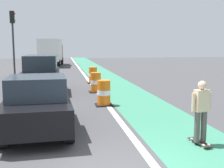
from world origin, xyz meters
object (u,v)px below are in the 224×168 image
object	(u,v)px
parked_sedan_nearest	(38,104)
traffic_barrel_back	(93,75)
parked_suv_second	(42,74)
traffic_light_corner	(13,33)
skateboarder_on_lane	(201,111)
traffic_barrel_mid	(96,83)
traffic_barrel_front	(104,93)
delivery_truck_down_block	(51,51)

from	to	relation	value
parked_sedan_nearest	traffic_barrel_back	xyz separation A→B (m)	(2.81, 10.54, -0.30)
parked_suv_second	traffic_light_corner	distance (m)	7.96
skateboarder_on_lane	traffic_barrel_mid	bearing A→B (deg)	100.97
traffic_barrel_front	traffic_barrel_mid	bearing A→B (deg)	88.91
parked_suv_second	traffic_barrel_front	bearing A→B (deg)	-53.50
skateboarder_on_lane	parked_sedan_nearest	bearing A→B (deg)	155.68
delivery_truck_down_block	traffic_barrel_back	bearing A→B (deg)	-78.85
skateboarder_on_lane	traffic_barrel_front	size ratio (longest dim) A/B	1.55
traffic_barrel_mid	delivery_truck_down_block	world-z (taller)	delivery_truck_down_block
traffic_barrel_back	delivery_truck_down_block	size ratio (longest dim) A/B	0.14
parked_sedan_nearest	parked_suv_second	distance (m)	7.19
parked_suv_second	traffic_barrel_back	bearing A→B (deg)	46.84
delivery_truck_down_block	traffic_light_corner	bearing A→B (deg)	-100.76
traffic_barrel_back	traffic_light_corner	world-z (taller)	traffic_light_corner
traffic_barrel_front	traffic_barrel_mid	world-z (taller)	same
parked_sedan_nearest	traffic_barrel_front	distance (m)	4.18
traffic_light_corner	skateboarder_on_lane	bearing A→B (deg)	-66.42
traffic_light_corner	delivery_truck_down_block	bearing A→B (deg)	79.24
traffic_barrel_mid	traffic_barrel_back	world-z (taller)	same
parked_sedan_nearest	traffic_barrel_back	distance (m)	10.91
skateboarder_on_lane	traffic_barrel_front	world-z (taller)	skateboarder_on_lane
skateboarder_on_lane	delivery_truck_down_block	bearing A→B (deg)	99.19
parked_sedan_nearest	delivery_truck_down_block	xyz separation A→B (m)	(-0.43, 27.00, 1.01)
traffic_light_corner	traffic_barrel_front	bearing A→B (deg)	-64.10
traffic_barrel_front	traffic_light_corner	world-z (taller)	traffic_light_corner
traffic_barrel_back	traffic_barrel_mid	bearing A→B (deg)	-93.91
skateboarder_on_lane	traffic_barrel_front	xyz separation A→B (m)	(-1.76, 5.26, -0.38)
parked_sedan_nearest	traffic_barrel_mid	distance (m)	7.27
traffic_barrel_back	delivery_truck_down_block	distance (m)	16.83
delivery_truck_down_block	parked_sedan_nearest	bearing A→B (deg)	-89.08
skateboarder_on_lane	delivery_truck_down_block	world-z (taller)	delivery_truck_down_block
parked_sedan_nearest	skateboarder_on_lane	bearing A→B (deg)	-24.32
traffic_barrel_mid	traffic_light_corner	distance (m)	9.72
parked_sedan_nearest	traffic_barrel_mid	xyz separation A→B (m)	(2.56, 6.80, -0.30)
parked_suv_second	delivery_truck_down_block	bearing A→B (deg)	90.25
traffic_barrel_mid	traffic_barrel_back	bearing A→B (deg)	86.09
traffic_barrel_back	delivery_truck_down_block	xyz separation A→B (m)	(-3.24, 16.46, 1.31)
traffic_barrel_back	traffic_light_corner	distance (m)	7.42
skateboarder_on_lane	traffic_light_corner	xyz separation A→B (m)	(-7.09, 16.24, 2.59)
traffic_barrel_back	delivery_truck_down_block	world-z (taller)	delivery_truck_down_block
delivery_truck_down_block	traffic_light_corner	world-z (taller)	traffic_light_corner
traffic_barrel_mid	skateboarder_on_lane	bearing A→B (deg)	-79.03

